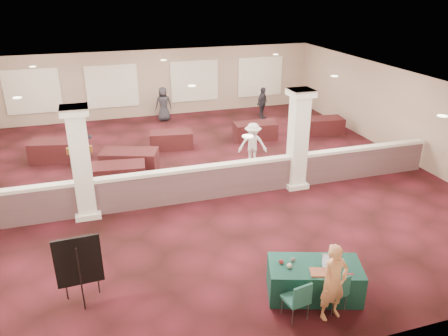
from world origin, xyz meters
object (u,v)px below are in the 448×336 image
object	(u,v)px
conf_chair_main	(337,290)
far_table_front_center	(130,161)
attendee_c	(262,103)
far_table_front_right	(322,126)
attendee_d	(163,104)
far_table_back_right	(255,131)
far_table_front_left	(118,175)
easel_board	(78,262)
conf_chair_side	(298,298)
far_table_back_left	(57,150)
woman	(334,283)
near_table	(314,280)
attendee_a	(79,140)
far_table_back_center	(171,140)
attendee_b	(253,144)

from	to	relation	value
conf_chair_main	far_table_front_center	xyz separation A→B (m)	(-3.19, 8.37, -0.12)
far_table_front_center	attendee_c	distance (m)	8.27
attendee_c	far_table_front_right	bearing A→B (deg)	-100.85
conf_chair_main	attendee_c	bearing A→B (deg)	61.64
attendee_d	far_table_back_right	bearing A→B (deg)	129.79
conf_chair_main	far_table_front_left	world-z (taller)	conf_chair_main
easel_board	far_table_front_left	world-z (taller)	easel_board
conf_chair_side	far_table_back_left	bearing A→B (deg)	105.75
conf_chair_main	conf_chair_side	world-z (taller)	conf_chair_side
conf_chair_side	woman	bearing A→B (deg)	-19.03
woman	far_table_back_left	xyz separation A→B (m)	(-5.48, 10.40, -0.44)
conf_chair_main	woman	distance (m)	0.38
near_table	easel_board	size ratio (longest dim) A/B	1.23
far_table_front_right	attendee_a	world-z (taller)	attendee_a
attendee_c	conf_chair_side	bearing A→B (deg)	-149.56
easel_board	far_table_front_right	size ratio (longest dim) A/B	0.90
easel_board	attendee_d	size ratio (longest dim) A/B	0.97
near_table	far_table_front_left	world-z (taller)	near_table
near_table	attendee_a	world-z (taller)	attendee_a
conf_chair_main	far_table_front_right	xyz separation A→B (m)	(5.31, 10.08, -0.16)
far_table_front_center	far_table_back_left	xyz separation A→B (m)	(-2.46, 1.91, -0.01)
easel_board	far_table_front_left	xyz separation A→B (m)	(1.18, 5.59, -0.63)
far_table_back_center	attendee_c	xyz separation A→B (m)	(5.00, 2.72, 0.42)
far_table_back_left	far_table_back_center	world-z (taller)	far_table_back_left
far_table_front_center	attendee_b	world-z (taller)	attendee_b
far_table_front_right	attendee_b	world-z (taller)	attendee_b
far_table_back_right	attendee_c	size ratio (longest dim) A/B	1.14
far_table_front_left	far_table_back_left	size ratio (longest dim) A/B	0.95
conf_chair_main	attendee_b	bearing A→B (deg)	69.05
far_table_back_center	attendee_c	bearing A→B (deg)	28.61
far_table_front_left	attendee_b	size ratio (longest dim) A/B	1.12
far_table_back_right	attendee_b	world-z (taller)	attendee_b
woman	attendee_d	size ratio (longest dim) A/B	1.01
far_table_back_center	woman	bearing A→B (deg)	-83.54
attendee_c	attendee_d	bearing A→B (deg)	126.39
attendee_c	woman	bearing A→B (deg)	-146.71
near_table	far_table_back_left	xyz separation A→B (m)	(-5.46, 9.70, 0.01)
conf_chair_main	attendee_a	world-z (taller)	attendee_a
easel_board	far_table_back_left	distance (m)	8.55
conf_chair_main	far_table_back_right	bearing A→B (deg)	65.07
attendee_c	near_table	bearing A→B (deg)	-147.63
far_table_front_left	near_table	bearing A→B (deg)	-62.74
attendee_a	far_table_front_left	bearing A→B (deg)	-70.84
far_table_front_left	attendee_a	size ratio (longest dim) A/B	0.95
easel_board	woman	bearing A→B (deg)	-24.35
woman	attendee_c	size ratio (longest dim) A/B	1.07
conf_chair_main	conf_chair_side	bearing A→B (deg)	167.51
near_table	woman	size ratio (longest dim) A/B	1.18
conf_chair_side	far_table_back_right	distance (m)	10.74
far_table_front_center	far_table_back_left	distance (m)	3.11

